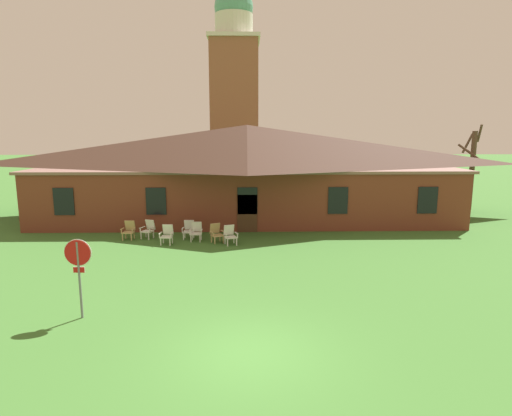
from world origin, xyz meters
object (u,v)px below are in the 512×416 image
(stop_sign, at_px, (78,263))
(lawn_chair_right_end, at_px, (196,231))
(lawn_chair_under_eave, at_px, (230,234))
(lawn_chair_by_porch, at_px, (129,230))
(lawn_chair_near_door, at_px, (148,229))
(lawn_chair_far_side, at_px, (216,233))
(lawn_chair_left_end, at_px, (167,234))
(lawn_chair_middle, at_px, (189,229))

(stop_sign, relative_size, lawn_chair_right_end, 2.52)
(lawn_chair_right_end, height_order, lawn_chair_under_eave, same)
(lawn_chair_by_porch, bearing_deg, lawn_chair_right_end, -6.20)
(lawn_chair_by_porch, height_order, lawn_chair_right_end, same)
(stop_sign, xyz_separation_m, lawn_chair_by_porch, (-1.17, 9.64, -1.20))
(lawn_chair_near_door, xyz_separation_m, lawn_chair_right_end, (2.57, -0.58, 0.00))
(lawn_chair_right_end, relative_size, lawn_chair_under_eave, 1.00)
(lawn_chair_far_side, distance_m, lawn_chair_under_eave, 0.81)
(lawn_chair_near_door, distance_m, lawn_chair_left_end, 1.69)
(stop_sign, height_order, lawn_chair_under_eave, stop_sign)
(lawn_chair_middle, distance_m, lawn_chair_right_end, 0.62)
(lawn_chair_by_porch, height_order, lawn_chair_middle, same)
(lawn_chair_near_door, relative_size, lawn_chair_middle, 1.00)
(lawn_chair_near_door, bearing_deg, lawn_chair_middle, -3.70)
(lawn_chair_middle, bearing_deg, lawn_chair_near_door, 176.30)
(lawn_chair_left_end, relative_size, lawn_chair_far_side, 1.00)
(stop_sign, distance_m, lawn_chair_right_end, 9.63)
(stop_sign, bearing_deg, lawn_chair_near_door, 91.25)
(lawn_chair_right_end, bearing_deg, lawn_chair_near_door, 167.32)
(lawn_chair_middle, bearing_deg, lawn_chair_far_side, -29.24)
(lawn_chair_far_side, bearing_deg, lawn_chair_under_eave, -29.77)
(lawn_chair_right_end, bearing_deg, lawn_chair_far_side, -20.60)
(stop_sign, bearing_deg, lawn_chair_left_end, 83.55)
(lawn_chair_right_end, relative_size, lawn_chair_far_side, 1.00)
(stop_sign, relative_size, lawn_chair_middle, 2.52)
(lawn_chair_middle, height_order, lawn_chair_right_end, same)
(lawn_chair_near_door, height_order, lawn_chair_far_side, same)
(lawn_chair_by_porch, relative_size, lawn_chair_under_eave, 1.00)
(lawn_chair_near_door, distance_m, lawn_chair_under_eave, 4.53)
(lawn_chair_middle, relative_size, lawn_chair_far_side, 1.00)
(lawn_chair_near_door, bearing_deg, stop_sign, -88.75)
(lawn_chair_by_porch, distance_m, lawn_chair_left_end, 2.37)
(lawn_chair_near_door, xyz_separation_m, lawn_chair_far_side, (3.62, -0.97, 0.00))
(lawn_chair_left_end, distance_m, lawn_chair_middle, 1.42)
(lawn_chair_under_eave, bearing_deg, lawn_chair_middle, 150.59)
(lawn_chair_near_door, bearing_deg, lawn_chair_under_eave, -17.64)
(lawn_chair_left_end, relative_size, lawn_chair_under_eave, 1.00)
(stop_sign, bearing_deg, lawn_chair_by_porch, 96.94)
(stop_sign, relative_size, lawn_chair_far_side, 2.52)
(stop_sign, distance_m, lawn_chair_left_end, 8.77)
(lawn_chair_left_end, xyz_separation_m, lawn_chair_far_side, (2.42, 0.23, 0.00))
(lawn_chair_right_end, bearing_deg, lawn_chair_left_end, -155.52)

